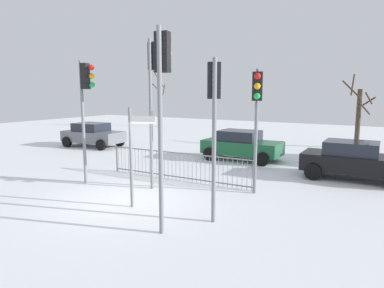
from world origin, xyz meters
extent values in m
plane|color=white|center=(0.00, 0.00, 0.00)|extent=(60.00, 60.00, 0.00)
cylinder|color=slate|center=(3.09, -0.17, 2.08)|extent=(0.11, 0.11, 4.16)
cube|color=black|center=(3.00, -0.04, 3.61)|extent=(0.39, 0.36, 0.90)
sphere|color=red|center=(2.87, 0.17, 3.91)|extent=(0.20, 0.20, 0.20)
sphere|color=orange|center=(2.87, 0.17, 3.61)|extent=(0.20, 0.20, 0.20)
sphere|color=green|center=(2.87, 0.17, 3.31)|extent=(0.20, 0.20, 0.20)
cylinder|color=slate|center=(2.36, -1.44, 2.38)|extent=(0.11, 0.11, 4.76)
cube|color=black|center=(2.33, -1.28, 4.21)|extent=(0.35, 0.27, 0.90)
sphere|color=red|center=(2.29, -1.03, 4.51)|extent=(0.20, 0.20, 0.20)
sphere|color=orange|center=(2.29, -1.03, 4.21)|extent=(0.20, 0.20, 0.20)
sphere|color=green|center=(2.29, -1.03, 3.91)|extent=(0.20, 0.20, 0.20)
cylinder|color=slate|center=(-0.15, 1.47, 2.53)|extent=(0.11, 0.11, 5.07)
cube|color=black|center=(-0.13, 1.64, 4.52)|extent=(0.34, 0.26, 0.90)
sphere|color=red|center=(-0.10, 1.88, 4.82)|extent=(0.20, 0.20, 0.20)
sphere|color=orange|center=(-0.10, 1.88, 4.52)|extent=(0.20, 0.20, 0.20)
sphere|color=green|center=(-0.10, 1.88, 4.22)|extent=(0.20, 0.20, 0.20)
cylinder|color=slate|center=(-2.71, 0.81, 2.22)|extent=(0.11, 0.11, 4.44)
cube|color=black|center=(-2.55, 0.86, 3.89)|extent=(0.31, 0.38, 0.90)
sphere|color=red|center=(-2.32, 0.95, 4.19)|extent=(0.20, 0.20, 0.20)
sphere|color=orange|center=(-2.32, 0.95, 3.89)|extent=(0.20, 0.20, 0.20)
sphere|color=green|center=(-2.32, 0.95, 3.59)|extent=(0.20, 0.20, 0.20)
cylinder|color=slate|center=(3.12, 2.77, 2.03)|extent=(0.11, 0.11, 4.06)
cube|color=black|center=(3.17, 2.62, 3.51)|extent=(0.38, 0.32, 0.90)
sphere|color=red|center=(3.26, 2.38, 3.81)|extent=(0.20, 0.20, 0.20)
sphere|color=orange|center=(3.26, 2.38, 3.51)|extent=(0.20, 0.20, 0.20)
sphere|color=green|center=(3.26, 2.38, 3.21)|extent=(0.20, 0.20, 0.20)
cylinder|color=slate|center=(0.51, -0.35, 1.45)|extent=(0.09, 0.09, 2.91)
cube|color=white|center=(0.88, -0.21, 2.56)|extent=(0.66, 0.29, 0.22)
cube|color=slate|center=(0.00, 2.90, 1.05)|extent=(6.08, 0.19, 0.04)
cube|color=slate|center=(0.00, 2.90, 0.12)|extent=(6.08, 0.19, 0.04)
cylinder|color=slate|center=(-2.95, 2.83, 0.53)|extent=(0.02, 0.02, 1.05)
cylinder|color=slate|center=(-2.77, 2.83, 0.53)|extent=(0.02, 0.02, 1.05)
cylinder|color=slate|center=(-2.59, 2.84, 0.53)|extent=(0.02, 0.02, 1.05)
cylinder|color=slate|center=(-2.42, 2.84, 0.53)|extent=(0.02, 0.02, 1.05)
cylinder|color=slate|center=(-2.24, 2.85, 0.53)|extent=(0.02, 0.02, 1.05)
cylinder|color=slate|center=(-2.06, 2.85, 0.53)|extent=(0.02, 0.02, 1.05)
cylinder|color=slate|center=(-1.88, 2.85, 0.53)|extent=(0.02, 0.02, 1.05)
cylinder|color=slate|center=(-1.70, 2.86, 0.53)|extent=(0.02, 0.02, 1.05)
cylinder|color=slate|center=(-1.52, 2.86, 0.53)|extent=(0.02, 0.02, 1.05)
cylinder|color=slate|center=(-1.34, 2.87, 0.53)|extent=(0.02, 0.02, 1.05)
cylinder|color=slate|center=(-1.16, 2.87, 0.53)|extent=(0.02, 0.02, 1.05)
cylinder|color=slate|center=(-0.98, 2.88, 0.53)|extent=(0.02, 0.02, 1.05)
cylinder|color=slate|center=(-0.81, 2.88, 0.53)|extent=(0.02, 0.02, 1.05)
cylinder|color=slate|center=(-0.63, 2.89, 0.53)|extent=(0.02, 0.02, 1.05)
cylinder|color=slate|center=(-0.45, 2.89, 0.53)|extent=(0.02, 0.02, 1.05)
cylinder|color=slate|center=(-0.27, 2.89, 0.53)|extent=(0.02, 0.02, 1.05)
cylinder|color=slate|center=(-0.09, 2.90, 0.53)|extent=(0.02, 0.02, 1.05)
cylinder|color=slate|center=(0.09, 2.90, 0.53)|extent=(0.02, 0.02, 1.05)
cylinder|color=slate|center=(0.27, 2.91, 0.53)|extent=(0.02, 0.02, 1.05)
cylinder|color=slate|center=(0.45, 2.91, 0.53)|extent=(0.02, 0.02, 1.05)
cylinder|color=slate|center=(0.62, 2.92, 0.53)|extent=(0.02, 0.02, 1.05)
cylinder|color=slate|center=(0.80, 2.92, 0.53)|extent=(0.02, 0.02, 1.05)
cylinder|color=slate|center=(0.98, 2.93, 0.53)|extent=(0.02, 0.02, 1.05)
cylinder|color=slate|center=(1.16, 2.93, 0.53)|extent=(0.02, 0.02, 1.05)
cylinder|color=slate|center=(1.34, 2.94, 0.53)|extent=(0.02, 0.02, 1.05)
cylinder|color=slate|center=(1.52, 2.94, 0.53)|extent=(0.02, 0.02, 1.05)
cylinder|color=slate|center=(1.70, 2.94, 0.53)|extent=(0.02, 0.02, 1.05)
cylinder|color=slate|center=(1.88, 2.95, 0.53)|extent=(0.02, 0.02, 1.05)
cylinder|color=slate|center=(2.06, 2.95, 0.53)|extent=(0.02, 0.02, 1.05)
cylinder|color=slate|center=(2.23, 2.96, 0.53)|extent=(0.02, 0.02, 1.05)
cylinder|color=slate|center=(2.41, 2.96, 0.53)|extent=(0.02, 0.02, 1.05)
cylinder|color=slate|center=(2.59, 2.97, 0.53)|extent=(0.02, 0.02, 1.05)
cylinder|color=slate|center=(2.77, 2.97, 0.53)|extent=(0.02, 0.02, 1.05)
cylinder|color=slate|center=(2.95, 2.98, 0.53)|extent=(0.02, 0.02, 1.05)
cylinder|color=slate|center=(-3.04, 2.82, 0.53)|extent=(0.06, 0.06, 1.05)
cylinder|color=slate|center=(3.04, 2.98, 0.53)|extent=(0.06, 0.06, 1.05)
cube|color=black|center=(5.78, 6.43, 0.65)|extent=(3.81, 1.72, 0.65)
cube|color=#1E232D|center=(5.63, 6.43, 1.20)|extent=(1.91, 1.51, 0.55)
cylinder|color=black|center=(4.43, 7.27, 0.32)|extent=(0.64, 0.22, 0.64)
cylinder|color=black|center=(4.44, 5.57, 0.32)|extent=(0.64, 0.22, 0.64)
cube|color=slate|center=(-8.90, 7.01, 0.65)|extent=(3.91, 1.96, 0.65)
cube|color=#1E232D|center=(-9.05, 7.00, 1.20)|extent=(2.00, 1.63, 0.55)
cylinder|color=black|center=(-7.62, 7.95, 0.32)|extent=(0.65, 0.26, 0.64)
cylinder|color=black|center=(-7.49, 6.25, 0.32)|extent=(0.65, 0.26, 0.64)
cylinder|color=black|center=(-10.31, 7.76, 0.32)|extent=(0.65, 0.26, 0.64)
cylinder|color=black|center=(-10.19, 6.06, 0.32)|extent=(0.65, 0.26, 0.64)
cube|color=#195933|center=(0.61, 7.76, 0.65)|extent=(3.80, 1.71, 0.65)
cube|color=#1E232D|center=(0.46, 7.76, 1.20)|extent=(1.90, 1.50, 0.55)
cylinder|color=black|center=(1.96, 8.62, 0.32)|extent=(0.64, 0.22, 0.64)
cylinder|color=black|center=(1.97, 6.92, 0.32)|extent=(0.64, 0.22, 0.64)
cylinder|color=black|center=(-0.74, 8.61, 0.32)|extent=(0.64, 0.22, 0.64)
cylinder|color=black|center=(-0.73, 6.91, 0.32)|extent=(0.64, 0.22, 0.64)
cylinder|color=#473828|center=(5.14, 14.83, 1.76)|extent=(0.28, 0.28, 3.53)
cylinder|color=#473828|center=(5.52, 15.27, 2.73)|extent=(0.98, 0.86, 0.72)
cylinder|color=#473828|center=(4.71, 14.29, 3.51)|extent=(1.18, 0.98, 1.08)
cylinder|color=#473828|center=(5.47, 14.58, 2.39)|extent=(0.62, 0.76, 0.73)
cylinder|color=#473828|center=(5.64, 14.68, 2.99)|extent=(0.40, 1.07, 0.72)
cylinder|color=#473828|center=(4.72, 14.84, 3.79)|extent=(0.12, 0.94, 1.29)
cylinder|color=#473828|center=(-12.81, 19.33, 2.20)|extent=(0.23, 0.23, 4.40)
cylinder|color=#473828|center=(-12.52, 19.65, 3.58)|extent=(0.75, 0.67, 1.06)
cylinder|color=#473828|center=(-12.58, 18.86, 4.64)|extent=(1.03, 0.56, 1.73)
cylinder|color=#473828|center=(-13.06, 18.74, 4.04)|extent=(1.24, 0.60, 0.75)
camera|label=1|loc=(6.88, -7.64, 3.31)|focal=31.57mm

